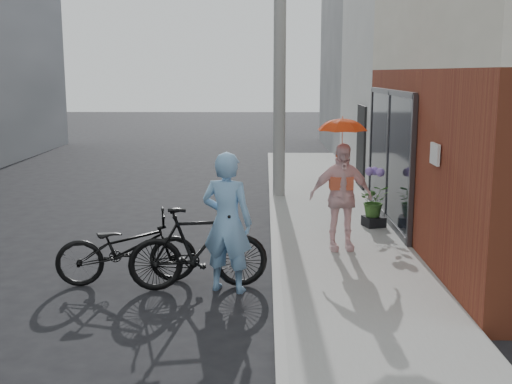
{
  "coord_description": "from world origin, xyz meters",
  "views": [
    {
      "loc": [
        0.77,
        -8.77,
        2.95
      ],
      "look_at": [
        0.63,
        1.12,
        1.1
      ],
      "focal_mm": 45.0,
      "sensor_mm": 36.0,
      "label": 1
    }
  ],
  "objects_px": {
    "utility_pole": "(280,47)",
    "bike_left": "(127,248)",
    "officer": "(227,222)",
    "planter": "(374,221)",
    "bike_right": "(199,248)",
    "kimono_woman": "(341,197)"
  },
  "relations": [
    {
      "from": "kimono_woman",
      "to": "officer",
      "type": "bearing_deg",
      "value": -141.79
    },
    {
      "from": "bike_right",
      "to": "planter",
      "type": "relative_size",
      "value": 5.42
    },
    {
      "from": "utility_pole",
      "to": "bike_left",
      "type": "height_order",
      "value": "utility_pole"
    },
    {
      "from": "utility_pole",
      "to": "kimono_woman",
      "type": "xyz_separation_m",
      "value": [
        0.89,
        -4.67,
        -2.51
      ]
    },
    {
      "from": "kimono_woman",
      "to": "planter",
      "type": "distance_m",
      "value": 1.94
    },
    {
      "from": "officer",
      "to": "utility_pole",
      "type": "bearing_deg",
      "value": -80.7
    },
    {
      "from": "bike_right",
      "to": "kimono_woman",
      "type": "xyz_separation_m",
      "value": [
        2.13,
        1.62,
        0.41
      ]
    },
    {
      "from": "officer",
      "to": "planter",
      "type": "relative_size",
      "value": 5.43
    },
    {
      "from": "utility_pole",
      "to": "officer",
      "type": "bearing_deg",
      "value": -97.47
    },
    {
      "from": "bike_right",
      "to": "officer",
      "type": "bearing_deg",
      "value": -111.02
    },
    {
      "from": "bike_left",
      "to": "planter",
      "type": "distance_m",
      "value": 4.98
    },
    {
      "from": "utility_pole",
      "to": "officer",
      "type": "height_order",
      "value": "utility_pole"
    },
    {
      "from": "utility_pole",
      "to": "bike_right",
      "type": "height_order",
      "value": "utility_pole"
    },
    {
      "from": "officer",
      "to": "bike_left",
      "type": "relative_size",
      "value": 0.98
    },
    {
      "from": "bike_left",
      "to": "kimono_woman",
      "type": "distance_m",
      "value": 3.49
    },
    {
      "from": "utility_pole",
      "to": "planter",
      "type": "distance_m",
      "value": 4.82
    },
    {
      "from": "bike_left",
      "to": "bike_right",
      "type": "distance_m",
      "value": 1.06
    },
    {
      "from": "bike_right",
      "to": "utility_pole",
      "type": "bearing_deg",
      "value": -21.16
    },
    {
      "from": "officer",
      "to": "kimono_woman",
      "type": "bearing_deg",
      "value": -118.64
    },
    {
      "from": "officer",
      "to": "bike_left",
      "type": "bearing_deg",
      "value": 5.26
    },
    {
      "from": "bike_left",
      "to": "planter",
      "type": "xyz_separation_m",
      "value": [
        3.98,
        2.99,
        -0.3
      ]
    },
    {
      "from": "utility_pole",
      "to": "planter",
      "type": "bearing_deg",
      "value": -61.12
    }
  ]
}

